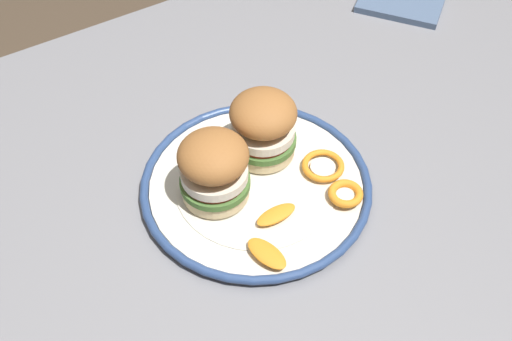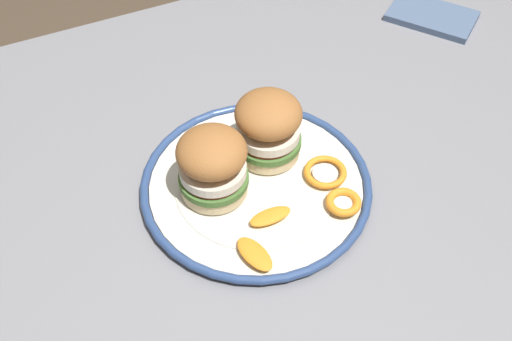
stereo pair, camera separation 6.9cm
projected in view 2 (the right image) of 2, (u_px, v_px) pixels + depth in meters
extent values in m
cube|color=gray|center=(294.00, 200.00, 0.88)|extent=(1.22, 1.01, 0.03)
cube|color=gray|center=(401.00, 94.00, 1.58)|extent=(0.06, 0.06, 0.71)
cylinder|color=silver|center=(256.00, 187.00, 0.87)|extent=(0.29, 0.29, 0.01)
torus|color=navy|center=(256.00, 184.00, 0.87)|extent=(0.32, 0.32, 0.01)
cylinder|color=silver|center=(256.00, 183.00, 0.87)|extent=(0.22, 0.22, 0.00)
cylinder|color=beige|center=(214.00, 185.00, 0.85)|extent=(0.09, 0.09, 0.02)
cylinder|color=#477033|center=(214.00, 178.00, 0.84)|extent=(0.09, 0.09, 0.01)
cylinder|color=#BC3828|center=(213.00, 174.00, 0.83)|extent=(0.08, 0.08, 0.01)
cylinder|color=silver|center=(213.00, 169.00, 0.82)|extent=(0.09, 0.09, 0.01)
ellipsoid|color=#A36633|center=(212.00, 152.00, 0.80)|extent=(0.12, 0.12, 0.05)
cylinder|color=beige|center=(268.00, 147.00, 0.89)|extent=(0.09, 0.09, 0.02)
cylinder|color=#477033|center=(268.00, 140.00, 0.88)|extent=(0.09, 0.09, 0.01)
cylinder|color=#BC3828|center=(268.00, 136.00, 0.88)|extent=(0.08, 0.08, 0.01)
cylinder|color=silver|center=(268.00, 131.00, 0.87)|extent=(0.09, 0.09, 0.01)
ellipsoid|color=#A36633|center=(268.00, 114.00, 0.85)|extent=(0.12, 0.12, 0.05)
torus|color=orange|center=(343.00, 202.00, 0.83)|extent=(0.06, 0.06, 0.01)
cylinder|color=#F4E5C6|center=(343.00, 204.00, 0.84)|extent=(0.03, 0.03, 0.00)
ellipsoid|color=orange|center=(270.00, 216.00, 0.82)|extent=(0.06, 0.03, 0.01)
ellipsoid|color=orange|center=(255.00, 254.00, 0.78)|extent=(0.04, 0.07, 0.01)
torus|color=orange|center=(325.00, 172.00, 0.87)|extent=(0.08, 0.08, 0.01)
cylinder|color=#F4E5C6|center=(325.00, 173.00, 0.87)|extent=(0.04, 0.04, 0.00)
cube|color=slate|center=(432.00, 16.00, 1.14)|extent=(0.17, 0.18, 0.01)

